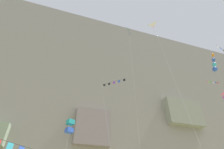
{
  "coord_description": "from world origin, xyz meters",
  "views": [
    {
      "loc": [
        -8.9,
        -2.42,
        3.26
      ],
      "look_at": [
        -2.06,
        18.73,
        19.69
      ],
      "focal_mm": 28.01,
      "sensor_mm": 36.0,
      "label": 1
    }
  ],
  "objects": [
    {
      "name": "kite_delta_mid_left",
      "position": [
        5.32,
        15.34,
        28.78
      ],
      "size": [
        2.54,
        6.85,
        30.25
      ],
      "color": "white",
      "rests_on": "ground"
    },
    {
      "name": "kite_windsock_near_cliff",
      "position": [
        18.87,
        16.91,
        25.49
      ],
      "size": [
        6.15,
        4.19,
        26.24
      ],
      "color": "blue",
      "rests_on": "ground"
    },
    {
      "name": "kite_diamond_high_left",
      "position": [
        2.1,
        19.78,
        32.14
      ],
      "size": [
        1.76,
        2.39,
        34.13
      ],
      "color": "teal",
      "rests_on": "ground"
    },
    {
      "name": "kite_box_low_center",
      "position": [
        -7.19,
        21.69,
        11.75
      ],
      "size": [
        1.33,
        5.47,
        12.66
      ],
      "color": "teal",
      "rests_on": "ground"
    },
    {
      "name": "kite_banner_upper_left",
      "position": [
        -0.84,
        21.53,
        18.66
      ],
      "size": [
        3.53,
        4.76,
        20.55
      ],
      "color": "black",
      "rests_on": "ground"
    },
    {
      "name": "kite_banner_mid_center",
      "position": [
        21.79,
        20.8,
        21.27
      ],
      "size": [
        3.97,
        2.81,
        24.93
      ],
      "color": "black",
      "rests_on": "ground"
    },
    {
      "name": "kite_delta_upper_right",
      "position": [
        16.12,
        16.1,
        16.62
      ],
      "size": [
        2.36,
        3.2,
        17.46
      ],
      "color": "pink",
      "rests_on": "ground"
    },
    {
      "name": "cliff_face",
      "position": [
        0.0,
        57.74,
        32.26
      ],
      "size": [
        180.0,
        33.8,
        64.58
      ],
      "color": "gray",
      "rests_on": "ground"
    }
  ]
}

